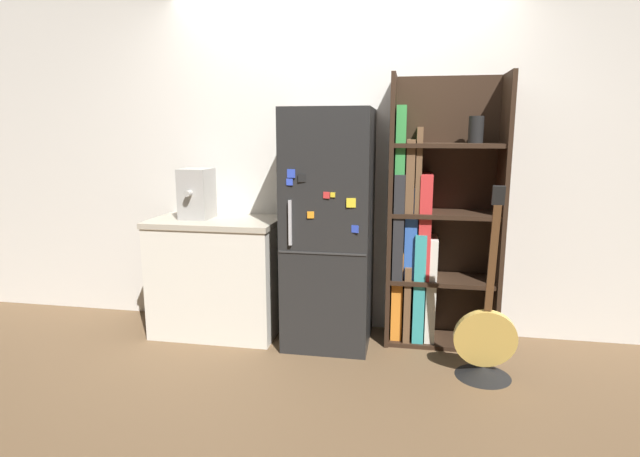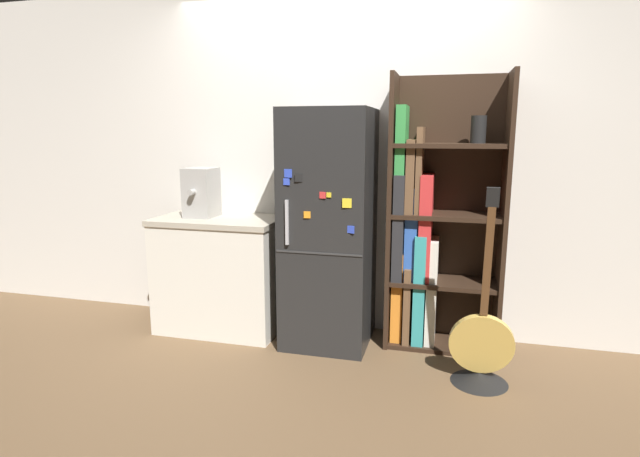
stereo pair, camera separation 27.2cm
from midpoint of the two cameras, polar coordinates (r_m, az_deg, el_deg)
name	(u,v)px [view 2 (the right image)]	position (r m, az deg, el deg)	size (l,w,h in m)	color
ground_plane	(324,348)	(3.67, 2.61, -13.49)	(16.00, 16.00, 0.00)	brown
wall_back	(339,161)	(3.81, 4.29, 7.65)	(8.00, 0.05, 2.60)	silver
refrigerator	(329,229)	(3.55, 3.23, -0.07)	(0.60, 0.63, 1.68)	black
bookshelf	(429,232)	(3.63, 14.44, -0.46)	(0.78, 0.38, 1.91)	black
kitchen_counter	(221,273)	(3.92, -9.28, -5.10)	(0.95, 0.58, 0.88)	silver
espresso_machine	(201,192)	(3.86, -11.46, 4.05)	(0.21, 0.30, 0.37)	#A5A39E
guitar	(481,356)	(3.33, 20.20, -13.59)	(0.39, 0.35, 1.22)	black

